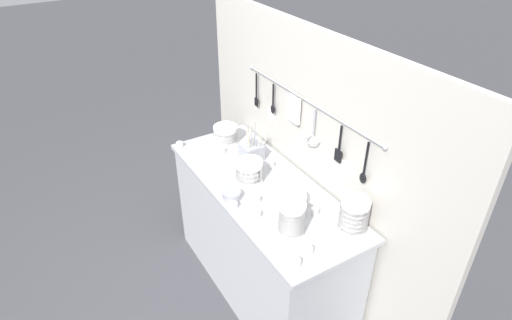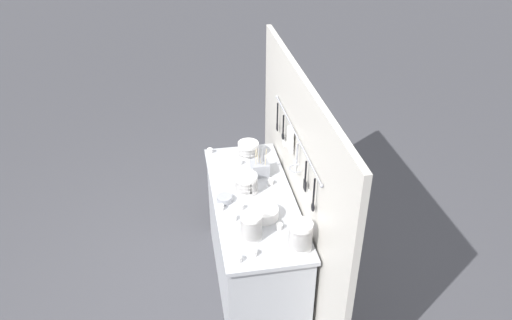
# 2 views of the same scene
# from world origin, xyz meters

# --- Properties ---
(ground_plane) EXTENTS (20.00, 20.00, 0.00)m
(ground_plane) POSITION_xyz_m (0.00, 0.00, 0.00)
(ground_plane) COLOR #424247
(counter) EXTENTS (1.44, 0.57, 0.85)m
(counter) POSITION_xyz_m (0.00, 0.00, 0.43)
(counter) COLOR #ADAFB5
(counter) RESTS_ON ground
(back_wall) EXTENTS (2.24, 0.11, 1.74)m
(back_wall) POSITION_xyz_m (-0.00, 0.32, 0.87)
(back_wall) COLOR #BCB7AD
(back_wall) RESTS_ON ground
(bowl_stack_back_corner) EXTENTS (0.14, 0.14, 0.18)m
(bowl_stack_back_corner) POSITION_xyz_m (0.43, -0.09, 0.94)
(bowl_stack_back_corner) COLOR white
(bowl_stack_back_corner) RESTS_ON counter
(bowl_stack_tall_left) EXTENTS (0.15, 0.15, 0.19)m
(bowl_stack_tall_left) POSITION_xyz_m (0.57, 0.19, 0.95)
(bowl_stack_tall_left) COLOR white
(bowl_stack_tall_left) RESTS_ON counter
(bowl_stack_wide_centre) EXTENTS (0.17, 0.17, 0.12)m
(bowl_stack_wide_centre) POSITION_xyz_m (-0.55, 0.05, 0.91)
(bowl_stack_wide_centre) COLOR white
(bowl_stack_wide_centre) RESTS_ON counter
(bowl_stack_short_front) EXTENTS (0.16, 0.16, 0.14)m
(bowl_stack_short_front) POSITION_xyz_m (-0.08, -0.04, 0.92)
(bowl_stack_short_front) COLOR white
(bowl_stack_short_front) RESTS_ON counter
(plate_stack) EXTENTS (0.19, 0.19, 0.07)m
(plate_stack) POSITION_xyz_m (0.24, 0.03, 0.89)
(plate_stack) COLOR white
(plate_stack) RESTS_ON counter
(steel_mixing_bowl) EXTENTS (0.11, 0.11, 0.04)m
(steel_mixing_bowl) POSITION_xyz_m (0.02, -0.21, 0.87)
(steel_mixing_bowl) COLOR #93969E
(steel_mixing_bowl) RESTS_ON counter
(cutlery_caddy) EXTENTS (0.13, 0.13, 0.26)m
(cutlery_caddy) POSITION_xyz_m (-0.29, 0.10, 0.91)
(cutlery_caddy) COLOR #93969E
(cutlery_caddy) RESTS_ON counter
(cup_beside_plates) EXTENTS (0.04, 0.04, 0.04)m
(cup_beside_plates) POSITION_xyz_m (0.23, -0.17, 0.87)
(cup_beside_plates) COLOR white
(cup_beside_plates) RESTS_ON counter
(cup_back_right) EXTENTS (0.04, 0.04, 0.04)m
(cup_back_right) POSITION_xyz_m (-0.66, -0.25, 0.87)
(cup_back_right) COLOR white
(cup_back_right) RESTS_ON counter
(cup_mid_row) EXTENTS (0.04, 0.04, 0.04)m
(cup_mid_row) POSITION_xyz_m (0.11, -0.25, 0.87)
(cup_mid_row) COLOR white
(cup_mid_row) RESTS_ON counter
(cup_edge_far) EXTENTS (0.04, 0.04, 0.04)m
(cup_edge_far) POSITION_xyz_m (-0.45, -0.03, 0.87)
(cup_edge_far) COLOR white
(cup_edge_far) RESTS_ON counter
(cup_back_left) EXTENTS (0.04, 0.04, 0.04)m
(cup_back_left) POSITION_xyz_m (0.63, -0.20, 0.87)
(cup_back_left) COLOR white
(cup_back_left) RESTS_ON counter
(cup_centre) EXTENTS (0.04, 0.04, 0.04)m
(cup_centre) POSITION_xyz_m (0.12, -0.11, 0.87)
(cup_centre) COLOR white
(cup_centre) RESTS_ON counter
(cup_by_caddy) EXTENTS (0.04, 0.04, 0.04)m
(cup_by_caddy) POSITION_xyz_m (0.59, -0.10, 0.87)
(cup_by_caddy) COLOR white
(cup_by_caddy) RESTS_ON counter
(cup_front_left) EXTENTS (0.04, 0.04, 0.04)m
(cup_front_left) POSITION_xyz_m (-0.13, 0.15, 0.87)
(cup_front_left) COLOR white
(cup_front_left) RESTS_ON counter
(cup_edge_near) EXTENTS (0.04, 0.04, 0.04)m
(cup_edge_near) POSITION_xyz_m (0.37, 0.11, 0.87)
(cup_edge_near) COLOR white
(cup_edge_near) RESTS_ON counter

